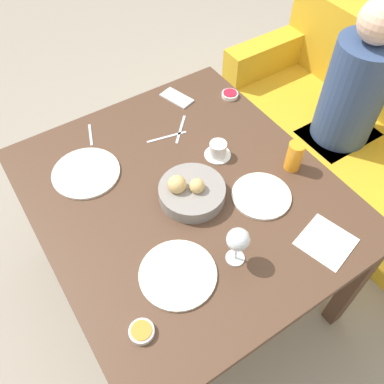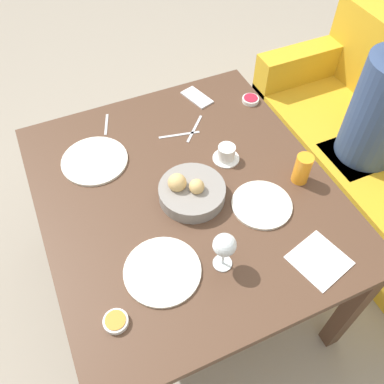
% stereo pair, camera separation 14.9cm
% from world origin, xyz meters
% --- Properties ---
extents(ground_plane, '(10.00, 10.00, 0.00)m').
position_xyz_m(ground_plane, '(0.00, 0.00, 0.00)').
color(ground_plane, gray).
extents(dining_table, '(1.20, 1.07, 0.74)m').
position_xyz_m(dining_table, '(0.00, 0.00, 0.65)').
color(dining_table, '#4C3323').
rests_on(dining_table, ground_plane).
extents(couch, '(1.75, 0.70, 0.86)m').
position_xyz_m(couch, '(0.03, 1.21, 0.31)').
color(couch, gold).
rests_on(couch, ground_plane).
extents(seated_person, '(0.30, 0.40, 1.15)m').
position_xyz_m(seated_person, '(-0.11, 1.05, 0.50)').
color(seated_person, '#23232D').
rests_on(seated_person, ground_plane).
extents(bread_basket, '(0.25, 0.25, 0.11)m').
position_xyz_m(bread_basket, '(0.04, 0.01, 0.77)').
color(bread_basket, gray).
rests_on(bread_basket, dining_table).
extents(plate_near_left, '(0.26, 0.26, 0.01)m').
position_xyz_m(plate_near_left, '(-0.28, -0.27, 0.75)').
color(plate_near_left, silver).
rests_on(plate_near_left, dining_table).
extents(plate_near_right, '(0.25, 0.25, 0.01)m').
position_xyz_m(plate_near_right, '(0.28, -0.20, 0.75)').
color(plate_near_right, silver).
rests_on(plate_near_right, dining_table).
extents(plate_far_center, '(0.22, 0.22, 0.01)m').
position_xyz_m(plate_far_center, '(0.18, 0.23, 0.75)').
color(plate_far_center, silver).
rests_on(plate_far_center, dining_table).
extents(juice_glass, '(0.06, 0.06, 0.12)m').
position_xyz_m(juice_glass, '(0.13, 0.42, 0.80)').
color(juice_glass, orange).
rests_on(juice_glass, dining_table).
extents(wine_glass, '(0.08, 0.08, 0.16)m').
position_xyz_m(wine_glass, '(0.33, -0.01, 0.85)').
color(wine_glass, silver).
rests_on(wine_glass, dining_table).
extents(coffee_cup, '(0.11, 0.11, 0.07)m').
position_xyz_m(coffee_cup, '(-0.08, 0.21, 0.77)').
color(coffee_cup, white).
rests_on(coffee_cup, dining_table).
extents(jam_bowl_berry, '(0.08, 0.08, 0.02)m').
position_xyz_m(jam_bowl_berry, '(-0.36, 0.48, 0.75)').
color(jam_bowl_berry, white).
rests_on(jam_bowl_berry, dining_table).
extents(jam_bowl_honey, '(0.08, 0.08, 0.02)m').
position_xyz_m(jam_bowl_honey, '(0.38, -0.39, 0.75)').
color(jam_bowl_honey, white).
rests_on(jam_bowl_honey, dining_table).
extents(fork_silver, '(0.13, 0.13, 0.00)m').
position_xyz_m(fork_silver, '(-0.29, 0.17, 0.74)').
color(fork_silver, '#B7B7BC').
rests_on(fork_silver, dining_table).
extents(knife_silver, '(0.05, 0.17, 0.00)m').
position_xyz_m(knife_silver, '(-0.29, 0.09, 0.74)').
color(knife_silver, '#B7B7BC').
rests_on(knife_silver, dining_table).
extents(spoon_coffee, '(0.13, 0.06, 0.00)m').
position_xyz_m(spoon_coffee, '(-0.47, -0.17, 0.74)').
color(spoon_coffee, '#B7B7BC').
rests_on(spoon_coffee, dining_table).
extents(napkin, '(0.20, 0.20, 0.00)m').
position_xyz_m(napkin, '(0.45, 0.29, 0.74)').
color(napkin, white).
rests_on(napkin, dining_table).
extents(cell_phone, '(0.16, 0.11, 0.01)m').
position_xyz_m(cell_phone, '(-0.48, 0.26, 0.75)').
color(cell_phone, silver).
rests_on(cell_phone, dining_table).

